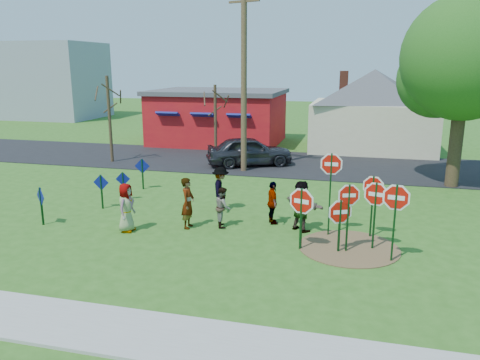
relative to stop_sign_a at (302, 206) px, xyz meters
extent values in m
plane|color=#2C5C1A|center=(-3.00, 1.46, -1.44)|extent=(120.00, 120.00, 0.00)
cube|color=#9E9E99|center=(-3.00, -5.74, -1.40)|extent=(22.00, 1.80, 0.08)
cube|color=black|center=(-3.00, 12.96, -1.42)|extent=(120.00, 7.50, 0.04)
cylinder|color=brown|center=(1.50, 0.46, -1.42)|extent=(3.20, 3.20, 0.03)
cube|color=#A31019|center=(-8.50, 19.46, 0.36)|extent=(9.00, 7.00, 3.60)
cube|color=#4C4C51|center=(-8.50, 19.46, 2.31)|extent=(9.40, 7.40, 0.30)
cube|color=navy|center=(-11.00, 15.86, 0.96)|extent=(1.60, 0.78, 0.45)
cube|color=navy|center=(-8.50, 15.86, 0.96)|extent=(1.60, 0.78, 0.45)
cube|color=navy|center=(-6.00, 15.86, 0.96)|extent=(1.60, 0.78, 0.45)
cube|color=beige|center=(2.50, 19.46, 0.16)|extent=(8.00, 7.00, 3.20)
pyramid|color=#4C4C51|center=(2.50, 19.46, 3.96)|extent=(9.40, 9.40, 2.20)
cube|color=brown|center=(0.50, 18.46, 3.16)|extent=(0.55, 0.55, 1.40)
cube|color=brown|center=(4.50, 20.46, 3.16)|extent=(0.55, 0.55, 1.40)
cube|color=#8C939E|center=(-31.00, 31.46, 2.56)|extent=(10.00, 8.00, 8.00)
cube|color=#0E3313|center=(0.00, 0.00, -0.44)|extent=(0.08, 0.09, 1.99)
cylinder|color=white|center=(0.00, 0.00, 0.15)|extent=(1.06, 0.37, 1.12)
cylinder|color=#B91007|center=(0.00, 0.00, 0.15)|extent=(0.92, 0.33, 0.96)
cube|color=white|center=(0.00, 0.00, 0.15)|extent=(0.47, 0.16, 0.14)
cube|color=#0E3313|center=(0.78, 1.50, -0.01)|extent=(0.05, 0.07, 2.86)
cylinder|color=white|center=(0.78, 1.50, 1.06)|extent=(1.00, 0.05, 1.00)
cylinder|color=#B91007|center=(0.78, 1.50, 1.06)|extent=(0.86, 0.04, 0.86)
cube|color=white|center=(0.78, 1.50, 1.06)|extent=(0.44, 0.02, 0.12)
cylinder|color=gold|center=(0.78, 1.50, 1.06)|extent=(1.00, 0.04, 1.00)
cube|color=#0E3313|center=(2.75, -0.28, -0.26)|extent=(0.06, 0.08, 2.36)
cylinder|color=white|center=(2.75, -0.28, 0.54)|extent=(1.05, 0.17, 1.06)
cylinder|color=#B91007|center=(2.75, -0.28, 0.54)|extent=(0.91, 0.15, 0.91)
cube|color=white|center=(2.75, -0.28, 0.54)|extent=(0.46, 0.07, 0.13)
cube|color=#0E3313|center=(2.17, 1.66, -0.38)|extent=(0.07, 0.07, 2.12)
cylinder|color=white|center=(2.17, 1.66, 0.34)|extent=(0.93, 0.26, 0.96)
cylinder|color=#B91007|center=(2.17, 1.66, 0.34)|extent=(0.80, 0.23, 0.83)
cube|color=white|center=(2.17, 1.66, 0.34)|extent=(0.41, 0.11, 0.12)
cylinder|color=gold|center=(2.17, 1.66, 0.34)|extent=(0.93, 0.26, 0.96)
cube|color=#0E3313|center=(1.18, 0.06, -0.60)|extent=(0.08, 0.09, 1.69)
cylinder|color=white|center=(1.18, 0.06, -0.13)|extent=(0.95, 0.45, 1.03)
cylinder|color=#B91007|center=(1.18, 0.06, -0.13)|extent=(0.82, 0.39, 0.89)
cube|color=white|center=(1.18, 0.06, -0.13)|extent=(0.42, 0.20, 0.13)
cube|color=#0E3313|center=(2.23, 0.58, -0.35)|extent=(0.07, 0.08, 2.18)
cylinder|color=white|center=(2.23, 0.58, 0.37)|extent=(0.99, 0.27, 1.02)
cylinder|color=#B91007|center=(2.23, 0.58, 0.37)|extent=(0.86, 0.24, 0.88)
cube|color=white|center=(2.23, 0.58, 0.37)|extent=(0.44, 0.12, 0.13)
cylinder|color=gold|center=(2.23, 0.58, 0.37)|extent=(0.99, 0.26, 1.02)
cube|color=#0E3313|center=(1.41, 0.16, -0.35)|extent=(0.07, 0.07, 2.17)
cylinder|color=white|center=(1.41, 0.16, 0.40)|extent=(0.89, 0.30, 0.93)
cylinder|color=#B91007|center=(1.41, 0.16, 0.40)|extent=(0.77, 0.26, 0.80)
cube|color=white|center=(1.41, 0.16, 0.40)|extent=(0.39, 0.13, 0.12)
cube|color=#0E3313|center=(-9.42, 0.04, -0.74)|extent=(0.08, 0.09, 1.40)
cube|color=navy|center=(-9.42, 0.04, -0.37)|extent=(0.59, 0.41, 0.70)
cube|color=#0E3313|center=(-8.34, 2.36, -0.74)|extent=(0.06, 0.07, 1.41)
cube|color=navy|center=(-8.34, 2.36, -0.34)|extent=(0.66, 0.05, 0.66)
cube|color=#0E3313|center=(-8.07, 3.66, -0.82)|extent=(0.06, 0.07, 1.24)
cube|color=navy|center=(-8.07, 3.66, -0.49)|extent=(0.61, 0.18, 0.62)
cube|color=#0E3313|center=(-8.08, 5.58, -0.71)|extent=(0.06, 0.07, 1.45)
cube|color=navy|center=(-8.08, 5.58, -0.33)|extent=(0.72, 0.10, 0.72)
imported|color=#3E537E|center=(-6.11, 0.18, -0.57)|extent=(0.56, 0.85, 1.73)
imported|color=#1E6B69|center=(-4.15, 1.05, -0.52)|extent=(0.46, 0.68, 1.84)
imported|color=#944F3B|center=(-2.98, 1.49, -0.71)|extent=(0.76, 0.85, 1.45)
imported|color=#323237|center=(-3.60, 3.29, -0.55)|extent=(0.87, 1.26, 1.78)
imported|color=#472C5B|center=(-1.30, 2.20, -0.64)|extent=(0.73, 1.01, 1.60)
imported|color=#1B4C25|center=(-0.20, 1.73, -0.53)|extent=(1.67, 1.44, 1.81)
imported|color=#2C2B30|center=(-4.40, 11.88, -0.57)|extent=(5.26, 3.83, 1.66)
cylinder|color=#4C3823|center=(-4.39, 10.43, 3.58)|extent=(0.31, 0.31, 10.04)
cube|color=#4C3823|center=(-4.39, 10.43, 7.37)|extent=(1.74, 0.64, 0.11)
cylinder|color=#382819|center=(6.08, 9.59, 0.97)|extent=(0.61, 0.61, 4.82)
sphere|color=#1B5316|center=(6.08, 9.59, 4.58)|extent=(5.69, 5.69, 5.69)
sphere|color=#1B5316|center=(5.09, 10.46, 3.60)|extent=(3.72, 3.72, 3.72)
cylinder|color=#382819|center=(-12.63, 10.90, 1.10)|extent=(0.18, 0.18, 5.09)
cylinder|color=#382819|center=(-6.97, 13.64, 0.82)|extent=(0.18, 0.18, 4.52)
camera|label=1|loc=(1.53, -13.95, 4.27)|focal=35.00mm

